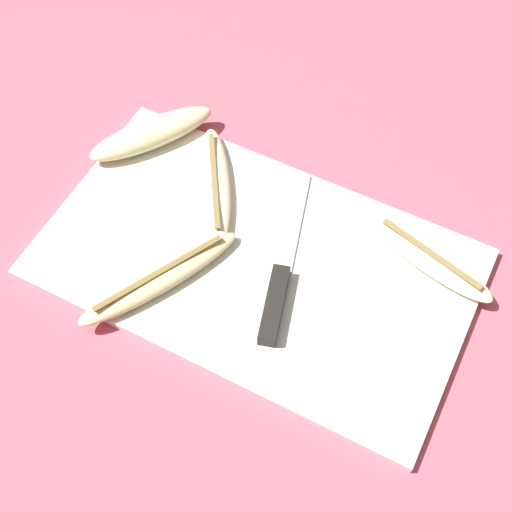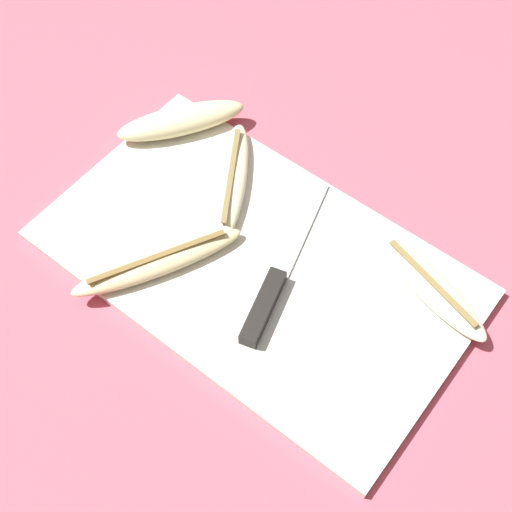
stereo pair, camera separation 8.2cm
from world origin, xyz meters
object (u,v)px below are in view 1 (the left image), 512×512
(banana_soft_right, at_px, (152,133))
(banana_bright_far, at_px, (430,258))
(knife, at_px, (278,285))
(banana_ripe_center, at_px, (160,278))
(banana_pale_long, at_px, (215,185))

(banana_soft_right, distance_m, banana_bright_far, 0.38)
(knife, height_order, banana_ripe_center, banana_ripe_center)
(knife, bearing_deg, banana_ripe_center, -172.18)
(banana_soft_right, distance_m, banana_pale_long, 0.11)
(knife, height_order, banana_pale_long, banana_pale_long)
(knife, height_order, banana_soft_right, banana_soft_right)
(knife, distance_m, banana_pale_long, 0.16)
(banana_pale_long, bearing_deg, banana_ripe_center, -86.38)
(knife, distance_m, banana_bright_far, 0.18)
(knife, xyz_separation_m, banana_pale_long, (-0.13, 0.09, 0.00))
(banana_soft_right, height_order, banana_bright_far, banana_soft_right)
(knife, relative_size, banana_pale_long, 1.35)
(banana_ripe_center, bearing_deg, knife, 23.77)
(banana_soft_right, relative_size, banana_pale_long, 0.94)
(banana_ripe_center, distance_m, banana_soft_right, 0.21)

